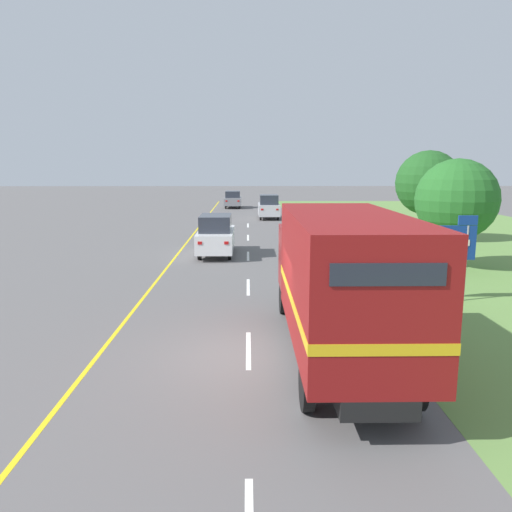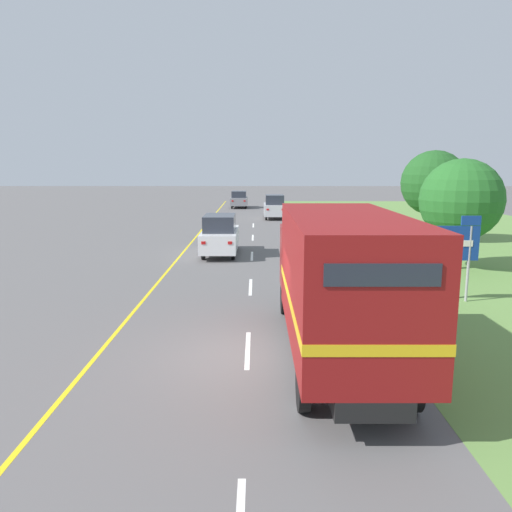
{
  "view_description": "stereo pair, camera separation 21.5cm",
  "coord_description": "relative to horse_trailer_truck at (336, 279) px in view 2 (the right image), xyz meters",
  "views": [
    {
      "loc": [
        -0.01,
        -11.64,
        4.61
      ],
      "look_at": [
        0.3,
        7.0,
        1.2
      ],
      "focal_mm": 35.0,
      "sensor_mm": 36.0,
      "label": 1
    },
    {
      "loc": [
        0.21,
        -11.64,
        4.61
      ],
      "look_at": [
        0.3,
        7.0,
        1.2
      ],
      "focal_mm": 35.0,
      "sensor_mm": 36.0,
      "label": 2
    }
  ],
  "objects": [
    {
      "name": "ground_plane",
      "position": [
        -2.14,
        0.29,
        -2.0
      ],
      "size": [
        200.0,
        200.0,
        0.0
      ],
      "primitive_type": "plane",
      "color": "#5B5959"
    },
    {
      "name": "grass_shoulder",
      "position": [
        11.56,
        18.43,
        -1.99
      ],
      "size": [
        20.0,
        69.57,
        0.01
      ],
      "primitive_type": "cube",
      "color": "#608942",
      "rests_on": "ground"
    },
    {
      "name": "edge_line_yellow",
      "position": [
        -5.84,
        18.43,
        -1.99
      ],
      "size": [
        0.12,
        69.57,
        0.01
      ],
      "primitive_type": "cube",
      "color": "yellow",
      "rests_on": "ground"
    },
    {
      "name": "centre_dash_near",
      "position": [
        -2.14,
        0.66,
        -1.99
      ],
      "size": [
        0.12,
        2.6,
        0.01
      ],
      "primitive_type": "cube",
      "color": "white",
      "rests_on": "ground"
    },
    {
      "name": "centre_dash_mid_a",
      "position": [
        -2.14,
        7.26,
        -1.99
      ],
      "size": [
        0.12,
        2.6,
        0.01
      ],
      "primitive_type": "cube",
      "color": "white",
      "rests_on": "ground"
    },
    {
      "name": "centre_dash_mid_b",
      "position": [
        -2.14,
        13.86,
        -1.99
      ],
      "size": [
        0.12,
        2.6,
        0.01
      ],
      "primitive_type": "cube",
      "color": "white",
      "rests_on": "ground"
    },
    {
      "name": "centre_dash_far",
      "position": [
        -2.14,
        20.46,
        -1.99
      ],
      "size": [
        0.12,
        2.6,
        0.01
      ],
      "primitive_type": "cube",
      "color": "white",
      "rests_on": "ground"
    },
    {
      "name": "centre_dash_farthest",
      "position": [
        -2.14,
        27.06,
        -1.99
      ],
      "size": [
        0.12,
        2.6,
        0.01
      ],
      "primitive_type": "cube",
      "color": "white",
      "rests_on": "ground"
    },
    {
      "name": "horse_trailer_truck",
      "position": [
        0.0,
        0.0,
        0.0
      ],
      "size": [
        2.42,
        8.51,
        3.57
      ],
      "color": "black",
      "rests_on": "ground"
    },
    {
      "name": "lead_car_white",
      "position": [
        -3.79,
        14.24,
        -0.96
      ],
      "size": [
        1.8,
        4.58,
        2.09
      ],
      "color": "black",
      "rests_on": "ground"
    },
    {
      "name": "lead_car_silver_ahead",
      "position": [
        -0.32,
        31.95,
        -0.96
      ],
      "size": [
        1.8,
        3.93,
        2.08
      ],
      "color": "black",
      "rests_on": "ground"
    },
    {
      "name": "lead_car_grey_ahead",
      "position": [
        -3.77,
        43.17,
        -1.06
      ],
      "size": [
        1.8,
        3.86,
        1.84
      ],
      "color": "black",
      "rests_on": "ground"
    },
    {
      "name": "highway_sign",
      "position": [
        4.6,
        5.19,
        -0.08
      ],
      "size": [
        2.03,
        0.09,
        2.94
      ],
      "color": "#9E9EA3",
      "rests_on": "ground"
    },
    {
      "name": "roadside_tree_near",
      "position": [
        7.13,
        10.7,
        1.1
      ],
      "size": [
        3.61,
        3.61,
        4.9
      ],
      "color": "#4C3823",
      "rests_on": "ground"
    },
    {
      "name": "roadside_tree_mid",
      "position": [
        8.81,
        19.0,
        1.54
      ],
      "size": [
        3.9,
        3.9,
        5.49
      ],
      "color": "brown",
      "rests_on": "ground"
    },
    {
      "name": "delineator_post",
      "position": [
        1.89,
        -1.03,
        -1.49
      ],
      "size": [
        0.08,
        0.08,
        0.95
      ],
      "color": "white",
      "rests_on": "ground"
    }
  ]
}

